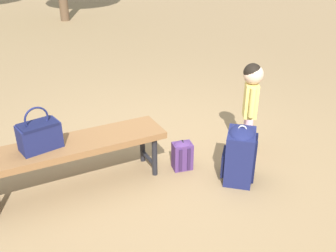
# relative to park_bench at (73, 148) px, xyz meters

# --- Properties ---
(ground_plane) EXTENTS (40.00, 40.00, 0.00)m
(ground_plane) POSITION_rel_park_bench_xyz_m (0.82, 0.17, -0.39)
(ground_plane) COLOR #8C704C
(ground_plane) RESTS_ON ground
(park_bench) EXTENTS (1.64, 0.61, 0.45)m
(park_bench) POSITION_rel_park_bench_xyz_m (0.00, 0.00, 0.00)
(park_bench) COLOR brown
(park_bench) RESTS_ON ground
(handbag) EXTENTS (0.36, 0.27, 0.37)m
(handbag) POSITION_rel_park_bench_xyz_m (-0.25, -0.02, 0.18)
(handbag) COLOR #191E4C
(handbag) RESTS_ON park_bench
(child_standing) EXTENTS (0.19, 0.24, 0.95)m
(child_standing) POSITION_rel_park_bench_xyz_m (1.73, 0.05, 0.24)
(child_standing) COLOR #E5B2C6
(child_standing) RESTS_ON ground
(backpack_large) EXTENTS (0.38, 0.40, 0.55)m
(backpack_large) POSITION_rel_park_bench_xyz_m (1.41, -0.37, -0.12)
(backpack_large) COLOR #191E4C
(backpack_large) RESTS_ON ground
(backpack_small) EXTENTS (0.19, 0.17, 0.31)m
(backpack_small) POSITION_rel_park_bench_xyz_m (0.99, -0.03, -0.24)
(backpack_small) COLOR #4C2D66
(backpack_small) RESTS_ON ground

